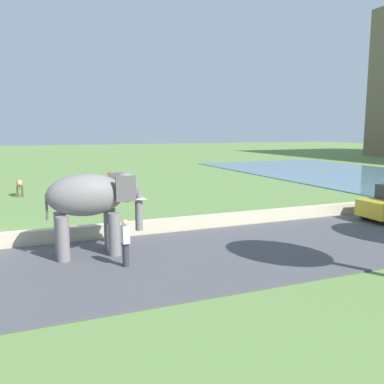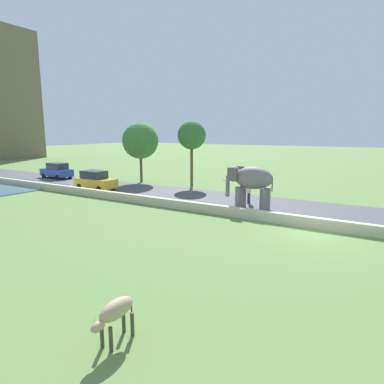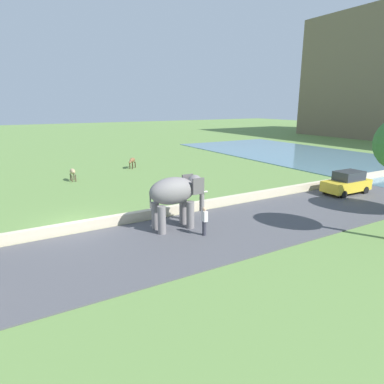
% 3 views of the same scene
% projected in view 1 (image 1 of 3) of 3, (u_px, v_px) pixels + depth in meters
% --- Properties ---
extents(barrier_wall, '(0.40, 110.00, 0.61)m').
position_uv_depth(barrier_wall, '(338.00, 209.00, 21.65)').
color(barrier_wall, beige).
rests_on(barrier_wall, ground).
extents(lake, '(36.00, 18.00, 0.08)m').
position_uv_depth(lake, '(350.00, 174.00, 41.28)').
color(lake, slate).
rests_on(lake, ground).
extents(elephant, '(1.41, 3.47, 2.99)m').
position_uv_depth(elephant, '(93.00, 200.00, 14.40)').
color(elephant, slate).
rests_on(elephant, ground).
extents(person_beside_elephant, '(0.36, 0.22, 1.63)m').
position_uv_depth(person_beside_elephant, '(126.00, 242.00, 13.26)').
color(person_beside_elephant, '#33333D').
rests_on(person_beside_elephant, ground).
extents(cow_tan, '(1.39, 0.45, 1.15)m').
position_uv_depth(cow_tan, '(19.00, 184.00, 27.80)').
color(cow_tan, tan).
rests_on(cow_tan, ground).
extents(cow_brown, '(1.24, 1.20, 1.15)m').
position_uv_depth(cow_brown, '(111.00, 175.00, 33.31)').
color(cow_brown, brown).
rests_on(cow_brown, ground).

